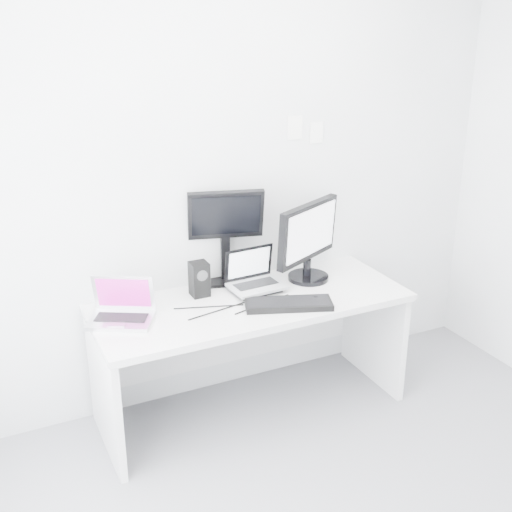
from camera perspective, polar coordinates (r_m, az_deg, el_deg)
name	(u,v)px	position (r m, az deg, el deg)	size (l,w,h in m)	color
back_wall	(225,180)	(3.76, -2.73, 6.77)	(3.60, 3.60, 0.00)	silver
desk	(251,356)	(3.83, -0.40, -8.86)	(1.80, 0.70, 0.73)	silver
macbook	(119,301)	(3.43, -12.04, -3.92)	(0.33, 0.25, 0.25)	#B3B4B8
speaker	(199,279)	(3.69, -5.05, -2.05)	(0.10, 0.10, 0.20)	black
dell_laptop	(257,271)	(3.72, 0.08, -1.36)	(0.31, 0.24, 0.26)	#A1A3A7
rear_monitor	(226,235)	(3.79, -2.71, 1.84)	(0.44, 0.16, 0.60)	black
samsung_monitor	(309,241)	(3.86, 4.75, 1.36)	(0.54, 0.25, 0.50)	black
keyboard	(289,304)	(3.58, 2.91, -4.28)	(0.48, 0.17, 0.03)	black
mouse	(316,299)	(3.64, 5.33, -3.86)	(0.10, 0.07, 0.03)	black
wall_note_0	(295,128)	(3.89, 3.47, 11.30)	(0.10, 0.00, 0.14)	white
wall_note_1	(317,132)	(3.97, 5.39, 10.86)	(0.09, 0.00, 0.13)	white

